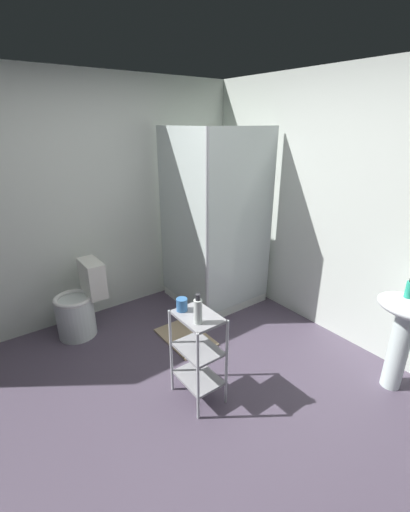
% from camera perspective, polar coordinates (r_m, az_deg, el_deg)
% --- Properties ---
extents(ground_plane, '(4.20, 4.20, 0.02)m').
position_cam_1_polar(ground_plane, '(2.82, -3.45, -24.75)').
color(ground_plane, '#524659').
extents(wall_back, '(4.20, 0.14, 2.50)m').
position_cam_1_polar(wall_back, '(3.40, 23.32, 6.68)').
color(wall_back, silver).
rests_on(wall_back, ground_plane).
extents(wall_left, '(0.10, 4.20, 2.50)m').
position_cam_1_polar(wall_left, '(3.73, -19.88, 8.30)').
color(wall_left, white).
rests_on(wall_left, ground_plane).
extents(shower_stall, '(0.92, 0.92, 2.00)m').
position_cam_1_polar(shower_stall, '(3.94, 1.36, -1.79)').
color(shower_stall, white).
rests_on(shower_stall, ground_plane).
extents(pedestal_sink, '(0.46, 0.37, 0.81)m').
position_cam_1_polar(pedestal_sink, '(3.06, 30.62, -10.02)').
color(pedestal_sink, white).
rests_on(pedestal_sink, ground_plane).
extents(toilet, '(0.37, 0.49, 0.76)m').
position_cam_1_polar(toilet, '(3.65, -20.35, -7.88)').
color(toilet, white).
rests_on(toilet, ground_plane).
extents(storage_cart, '(0.38, 0.28, 0.74)m').
position_cam_1_polar(storage_cart, '(2.63, -1.18, -15.62)').
color(storage_cart, silver).
rests_on(storage_cart, ground_plane).
extents(hand_soap_bottle, '(0.06, 0.06, 0.16)m').
position_cam_1_polar(hand_soap_bottle, '(2.94, 31.26, -4.80)').
color(hand_soap_bottle, '#2DBC99').
rests_on(hand_soap_bottle, pedestal_sink).
extents(lotion_bottle_white, '(0.06, 0.06, 0.22)m').
position_cam_1_polar(lotion_bottle_white, '(2.33, -1.20, -9.21)').
color(lotion_bottle_white, white).
rests_on(lotion_bottle_white, storage_cart).
extents(rinse_cup, '(0.08, 0.08, 0.10)m').
position_cam_1_polar(rinse_cup, '(2.50, -3.93, -8.18)').
color(rinse_cup, '#3870B2').
rests_on(rinse_cup, storage_cart).
extents(bath_mat, '(0.60, 0.40, 0.02)m').
position_cam_1_polar(bath_mat, '(3.52, -3.33, -13.48)').
color(bath_mat, tan).
rests_on(bath_mat, ground_plane).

